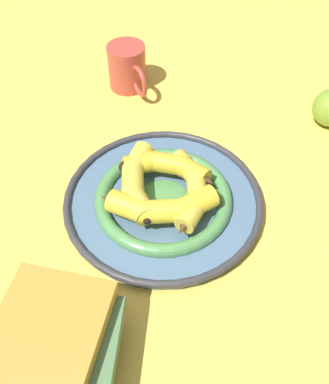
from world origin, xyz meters
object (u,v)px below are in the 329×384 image
at_px(coffee_mug, 128,67).
at_px(book_stack, 49,354).
at_px(banana_a, 137,180).
at_px(banana_b, 160,207).
at_px(decorative_bowl, 164,200).
at_px(banana_c, 192,192).
at_px(banana_d, 169,167).

bearing_deg(coffee_mug, book_stack, -33.68).
bearing_deg(book_stack, banana_a, -11.19).
relative_size(banana_a, coffee_mug, 1.26).
bearing_deg(book_stack, banana_b, -23.18).
distance_m(banana_a, coffee_mug, 0.34).
relative_size(decorative_bowl, coffee_mug, 2.53).
bearing_deg(banana_b, book_stack, -123.93).
xyz_separation_m(book_stack, coffee_mug, (0.37, 0.51, 0.00)).
height_order(decorative_bowl, book_stack, book_stack).
distance_m(banana_c, coffee_mug, 0.38).
xyz_separation_m(decorative_bowl, banana_d, (0.03, 0.04, 0.03)).
bearing_deg(book_stack, coffee_mug, 1.34).
bearing_deg(decorative_bowl, banana_b, -128.95).
relative_size(decorative_bowl, banana_b, 1.89).
bearing_deg(banana_d, banana_a, 42.90).
bearing_deg(banana_c, decorative_bowl, 75.79).
xyz_separation_m(banana_c, banana_d, (-0.01, 0.07, 0.00)).
bearing_deg(banana_c, banana_d, 33.17).
height_order(banana_b, banana_c, banana_b).
bearing_deg(coffee_mug, banana_d, -11.48).
height_order(banana_d, coffee_mug, coffee_mug).
relative_size(banana_d, coffee_mug, 0.99).
xyz_separation_m(banana_c, coffee_mug, (0.07, 0.37, 0.00)).
relative_size(banana_a, banana_c, 1.08).
bearing_deg(banana_d, banana_c, 136.46).
height_order(banana_c, book_stack, book_stack).
xyz_separation_m(banana_d, coffee_mug, (0.08, 0.30, 0.00)).
bearing_deg(banana_d, banana_b, 93.18).
bearing_deg(banana_c, coffee_mug, 18.13).
xyz_separation_m(decorative_bowl, banana_b, (-0.03, -0.04, 0.04)).
bearing_deg(banana_a, banana_b, 30.70).
distance_m(decorative_bowl, banana_c, 0.06).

